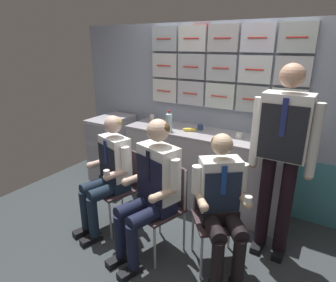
{
  "coord_description": "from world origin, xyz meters",
  "views": [
    {
      "loc": [
        1.2,
        -1.85,
        1.91
      ],
      "look_at": [
        -0.15,
        0.36,
        1.02
      ],
      "focal_mm": 30.56,
      "sensor_mm": 36.0,
      "label": 1
    }
  ],
  "objects": [
    {
      "name": "folding_chair_right",
      "position": [
        0.4,
        0.27,
        0.53
      ],
      "size": [
        0.56,
        0.56,
        0.85
      ],
      "color": "#A8AAAF",
      "rests_on": "ground"
    },
    {
      "name": "sparkling_bottle_green",
      "position": [
        0.53,
        1.15,
        1.05
      ],
      "size": [
        0.07,
        0.07,
        0.26
      ],
      "color": "#4DA253",
      "rests_on": "galley_counter"
    },
    {
      "name": "paper_cup_tan",
      "position": [
        -0.95,
        1.26,
        0.96
      ],
      "size": [
        0.06,
        0.06,
        0.07
      ],
      "color": "white",
      "rests_on": "galley_counter"
    },
    {
      "name": "galley_bulkhead",
      "position": [
        -0.0,
        1.37,
        1.12
      ],
      "size": [
        4.2,
        0.14,
        2.15
      ],
      "color": "#8E97AB",
      "rests_on": "ground"
    },
    {
      "name": "coffee_cup_spare",
      "position": [
        -0.19,
        1.17,
        0.96
      ],
      "size": [
        0.07,
        0.07,
        0.07
      ],
      "color": "navy",
      "rests_on": "galley_counter"
    },
    {
      "name": "folding_chair_center",
      "position": [
        -0.06,
        0.16,
        0.53
      ],
      "size": [
        0.5,
        0.5,
        0.85
      ],
      "color": "#A8AAAF",
      "rests_on": "ground"
    },
    {
      "name": "folding_chair_left",
      "position": [
        -0.67,
        0.27,
        0.53
      ],
      "size": [
        0.5,
        0.5,
        0.85
      ],
      "color": "#A8AAAF",
      "rests_on": "ground"
    },
    {
      "name": "crew_member_left",
      "position": [
        -0.72,
        0.11,
        0.68
      ],
      "size": [
        0.51,
        0.65,
        1.24
      ],
      "color": "black",
      "rests_on": "ground"
    },
    {
      "name": "ground",
      "position": [
        0.0,
        0.0,
        -0.02
      ],
      "size": [
        4.8,
        4.8,
        0.04
      ],
      "primitive_type": "cube",
      "color": "#33393B"
    },
    {
      "name": "crew_member_center",
      "position": [
        -0.11,
        0.01,
        0.73
      ],
      "size": [
        0.54,
        0.7,
        1.31
      ],
      "color": "black",
      "rests_on": "ground"
    },
    {
      "name": "galley_counter",
      "position": [
        -0.12,
        1.09,
        0.46
      ],
      "size": [
        1.94,
        0.53,
        0.92
      ],
      "color": "#AEAAB0",
      "rests_on": "ground"
    },
    {
      "name": "crew_member_right",
      "position": [
        0.5,
        0.14,
        0.68
      ],
      "size": [
        0.6,
        0.64,
        1.23
      ],
      "color": "black",
      "rests_on": "ground"
    },
    {
      "name": "paper_cup_blue",
      "position": [
        0.31,
        1.11,
        0.95
      ],
      "size": [
        0.07,
        0.07,
        0.06
      ],
      "color": "silver",
      "rests_on": "galley_counter"
    },
    {
      "name": "crew_member_standing",
      "position": [
        0.83,
        0.63,
        1.07
      ],
      "size": [
        0.55,
        0.27,
        1.77
      ],
      "color": "black",
      "rests_on": "ground"
    },
    {
      "name": "water_bottle_blue_cap",
      "position": [
        -0.49,
        0.93,
        1.04
      ],
      "size": [
        0.08,
        0.08,
        0.25
      ],
      "color": "silver",
      "rests_on": "galley_counter"
    },
    {
      "name": "water_bottle_clear",
      "position": [
        0.67,
        0.95,
        1.06
      ],
      "size": [
        0.08,
        0.08,
        0.29
      ],
      "color": "#51A157",
      "rests_on": "galley_counter"
    },
    {
      "name": "snack_banana",
      "position": [
        -0.28,
        1.05,
        0.94
      ],
      "size": [
        0.17,
        0.1,
        0.04
      ],
      "color": "yellow",
      "rests_on": "galley_counter"
    },
    {
      "name": "water_bottle_tall",
      "position": [
        0.62,
        1.07,
        1.07
      ],
      "size": [
        0.06,
        0.06,
        0.31
      ],
      "color": "#4D9A5C",
      "rests_on": "galley_counter"
    },
    {
      "name": "service_trolley",
      "position": [
        -1.48,
        1.0,
        0.5
      ],
      "size": [
        0.4,
        0.65,
        0.94
      ],
      "color": "black",
      "rests_on": "ground"
    }
  ]
}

